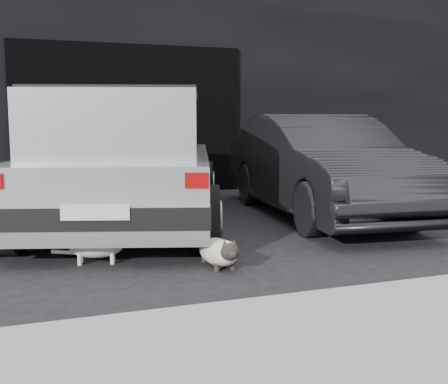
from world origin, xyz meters
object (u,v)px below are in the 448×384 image
object	(u,v)px
second_car	(320,166)
cat_siamese	(220,252)
silver_hatchback	(126,154)
cat_white	(100,245)

from	to	relation	value
second_car	cat_siamese	world-z (taller)	second_car
silver_hatchback	cat_siamese	world-z (taller)	silver_hatchback
silver_hatchback	cat_white	size ratio (longest dim) A/B	6.65
second_car	cat_white	world-z (taller)	second_car
cat_siamese	cat_white	size ratio (longest dim) A/B	1.22
silver_hatchback	second_car	bearing A→B (deg)	12.47
second_car	cat_siamese	size ratio (longest dim) A/B	4.69
cat_white	silver_hatchback	bearing A→B (deg)	173.64
second_car	cat_white	bearing A→B (deg)	-148.21
cat_siamese	cat_white	distance (m)	1.12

